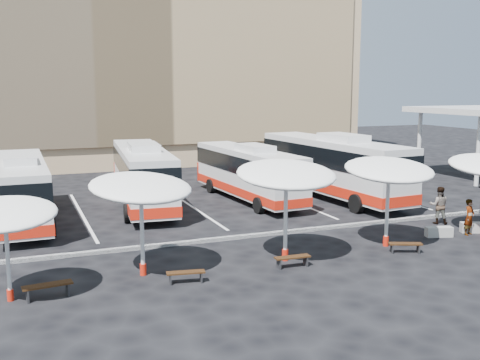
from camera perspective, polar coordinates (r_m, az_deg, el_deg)
name	(u,v)px	position (r m, az deg, el deg)	size (l,w,h in m)	color
ground	(244,241)	(24.67, 0.45, -6.25)	(120.00, 120.00, 0.00)	black
sandstone_building	(113,22)	(54.92, -12.77, 15.42)	(42.00, 18.25, 29.60)	tan
curb_divider	(240,237)	(25.10, 0.01, -5.80)	(34.00, 0.25, 0.15)	black
bay_lines	(191,206)	(32.00, -5.01, -2.63)	(24.15, 12.00, 0.01)	white
bus_0	(22,187)	(29.80, -21.31, -0.69)	(2.59, 10.91, 3.46)	silver
bus_1	(142,173)	(32.04, -9.90, 0.67)	(3.59, 11.74, 3.67)	silver
bus_2	(248,171)	(33.31, 0.80, 0.91)	(3.00, 10.83, 3.40)	silver
bus_3	(332,165)	(34.43, 9.32, 1.55)	(3.58, 12.65, 3.96)	silver
sunshade_0	(5,214)	(18.74, -22.79, -3.21)	(3.23, 3.27, 3.30)	silver
sunshade_1	(141,188)	(19.91, -10.05, -0.78)	(4.56, 4.59, 3.75)	silver
sunshade_2	(286,175)	(21.36, 4.71, 0.56)	(4.20, 4.25, 3.98)	silver
sunshade_3	(389,170)	(24.11, 14.89, 0.99)	(4.31, 4.35, 3.84)	silver
wood_bench_0	(48,287)	(19.18, -18.96, -10.29)	(1.58, 0.57, 0.47)	black
wood_bench_1	(186,274)	(19.62, -5.53, -9.51)	(1.36, 0.58, 0.41)	black
wood_bench_2	(292,259)	(21.25, 5.35, -7.98)	(1.39, 0.43, 0.42)	black
wood_bench_3	(405,245)	(23.89, 16.44, -6.39)	(1.37, 0.85, 0.41)	black
conc_bench_0	(439,232)	(26.90, 19.55, -4.99)	(1.20, 0.40, 0.45)	gray
conc_bench_1	(474,227)	(28.28, 22.71, -4.47)	(1.24, 0.41, 0.47)	gray
passenger_0	(469,217)	(27.63, 22.25, -3.49)	(0.60, 0.40, 1.65)	black
passenger_1	(440,205)	(29.28, 19.63, -2.44)	(0.90, 0.70, 1.85)	black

